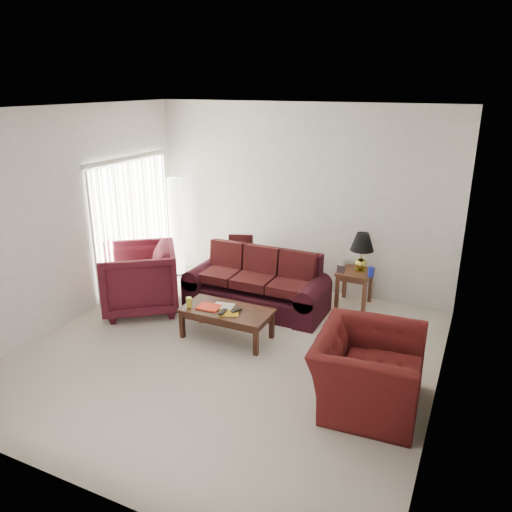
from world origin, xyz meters
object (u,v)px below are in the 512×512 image
at_px(floor_lamp, 176,227).
at_px(armchair_left, 139,279).
at_px(end_table, 354,288).
at_px(coffee_table, 227,323).
at_px(sofa, 256,282).
at_px(armchair_right, 368,371).

xyz_separation_m(floor_lamp, armchair_left, (0.33, -1.52, -0.38)).
distance_m(end_table, coffee_table, 2.19).
height_order(floor_lamp, armchair_left, floor_lamp).
bearing_deg(sofa, coffee_table, -82.13).
bearing_deg(coffee_table, armchair_left, -175.02).
xyz_separation_m(floor_lamp, coffee_table, (1.94, -1.75, -0.67)).
bearing_deg(armchair_left, end_table, 81.49).
bearing_deg(coffee_table, sofa, 105.78).
bearing_deg(armchair_left, armchair_right, 39.58).
relative_size(floor_lamp, armchair_left, 1.61).
bearing_deg(armchair_left, coffee_table, 45.04).
bearing_deg(coffee_table, end_table, 67.63).
height_order(sofa, armchair_left, armchair_left).
xyz_separation_m(end_table, armchair_right, (0.78, -2.43, 0.12)).
bearing_deg(floor_lamp, end_table, 0.62).
xyz_separation_m(armchair_right, coffee_table, (-2.04, 0.65, -0.19)).
xyz_separation_m(end_table, armchair_left, (-2.88, -1.55, 0.22)).
distance_m(floor_lamp, armchair_right, 4.67).
height_order(armchair_right, coffee_table, armchair_right).
distance_m(sofa, armchair_left, 1.75).
bearing_deg(end_table, floor_lamp, -179.38).
height_order(sofa, end_table, sofa).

